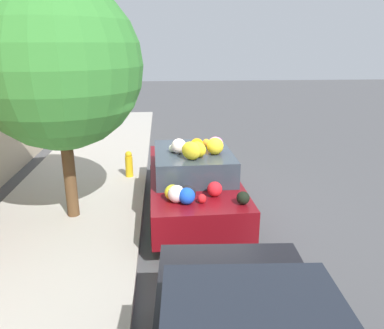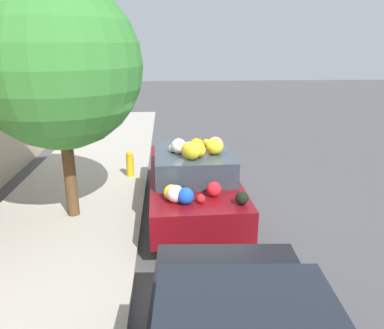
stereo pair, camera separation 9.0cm
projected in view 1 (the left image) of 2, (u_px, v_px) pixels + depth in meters
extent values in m
plane|color=#4C4C4F|center=(193.00, 211.00, 8.24)|extent=(60.00, 60.00, 0.00)
cube|color=#B2ADA3|center=(68.00, 213.00, 8.01)|extent=(24.00, 3.20, 0.12)
cylinder|color=brown|center=(69.00, 171.00, 7.50)|extent=(0.24, 0.24, 1.92)
sphere|color=#388433|center=(58.00, 66.00, 6.87)|extent=(3.12, 3.12, 3.12)
cylinder|color=gold|center=(129.00, 167.00, 9.98)|extent=(0.20, 0.20, 0.55)
sphere|color=gold|center=(128.00, 154.00, 9.87)|extent=(0.18, 0.18, 0.18)
cube|color=maroon|center=(192.00, 185.00, 8.04)|extent=(4.35, 1.86, 0.61)
cube|color=#333D47|center=(193.00, 162.00, 7.71)|extent=(1.97, 1.59, 0.50)
cylinder|color=black|center=(154.00, 178.00, 9.32)|extent=(0.65, 0.20, 0.65)
cylinder|color=black|center=(218.00, 176.00, 9.48)|extent=(0.65, 0.20, 0.65)
cylinder|color=black|center=(156.00, 228.00, 6.79)|extent=(0.65, 0.20, 0.65)
cylinder|color=black|center=(243.00, 224.00, 6.95)|extent=(0.65, 0.20, 0.65)
sphere|color=black|center=(187.00, 194.00, 6.38)|extent=(0.37, 0.37, 0.29)
sphere|color=pink|center=(201.00, 150.00, 8.95)|extent=(0.35, 0.35, 0.32)
sphere|color=yellow|center=(175.00, 195.00, 6.48)|extent=(0.18, 0.18, 0.16)
ellipsoid|color=yellow|center=(191.00, 151.00, 7.00)|extent=(0.46, 0.47, 0.34)
sphere|color=purple|center=(188.00, 191.00, 6.69)|extent=(0.21, 0.21, 0.15)
ellipsoid|color=red|center=(163.00, 147.00, 9.48)|extent=(0.22, 0.19, 0.15)
ellipsoid|color=olive|center=(189.00, 149.00, 9.09)|extent=(0.43, 0.40, 0.27)
ellipsoid|color=olive|center=(166.00, 145.00, 9.61)|extent=(0.39, 0.37, 0.19)
sphere|color=pink|center=(215.00, 145.00, 7.46)|extent=(0.40, 0.40, 0.32)
sphere|color=red|center=(203.00, 149.00, 9.20)|extent=(0.21, 0.21, 0.21)
sphere|color=black|center=(243.00, 198.00, 6.29)|extent=(0.32, 0.32, 0.22)
sphere|color=red|center=(215.00, 189.00, 6.61)|extent=(0.37, 0.37, 0.27)
sphere|color=orange|center=(206.00, 143.00, 7.92)|extent=(0.23, 0.23, 0.17)
sphere|color=red|center=(202.00, 199.00, 6.35)|extent=(0.17, 0.17, 0.16)
sphere|color=blue|center=(175.00, 152.00, 8.81)|extent=(0.35, 0.35, 0.30)
sphere|color=blue|center=(187.00, 196.00, 6.29)|extent=(0.40, 0.40, 0.29)
sphere|color=yellow|center=(215.00, 146.00, 7.34)|extent=(0.42, 0.42, 0.33)
sphere|color=white|center=(177.00, 194.00, 6.36)|extent=(0.34, 0.34, 0.30)
ellipsoid|color=yellow|center=(198.00, 149.00, 7.17)|extent=(0.47, 0.44, 0.30)
sphere|color=white|center=(179.00, 146.00, 7.41)|extent=(0.40, 0.40, 0.30)
ellipsoid|color=yellow|center=(172.00, 192.00, 6.47)|extent=(0.38, 0.38, 0.27)
sphere|color=orange|center=(197.00, 145.00, 7.48)|extent=(0.31, 0.31, 0.28)
sphere|color=white|center=(173.00, 148.00, 7.50)|extent=(0.23, 0.23, 0.17)
cylinder|color=black|center=(165.00, 328.00, 4.46)|extent=(0.60, 0.21, 0.59)
cylinder|color=black|center=(300.00, 325.00, 4.50)|extent=(0.60, 0.21, 0.59)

